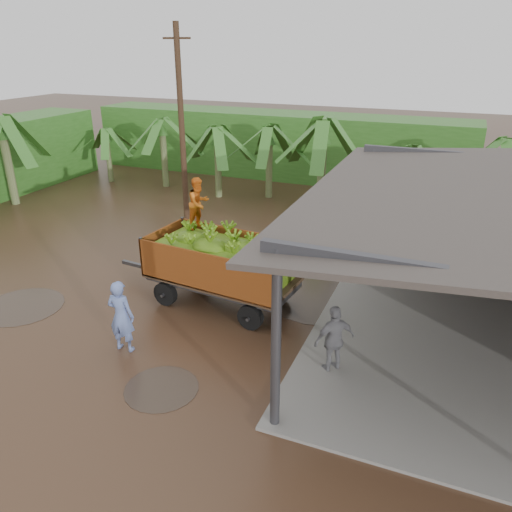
{
  "coord_description": "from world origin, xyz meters",
  "views": [
    {
      "loc": [
        8.03,
        -11.35,
        7.35
      ],
      "look_at": [
        2.89,
        1.15,
        1.49
      ],
      "focal_mm": 35.0,
      "sensor_mm": 36.0,
      "label": 1
    }
  ],
  "objects": [
    {
      "name": "ground",
      "position": [
        0.0,
        0.0,
        0.0
      ],
      "size": [
        100.0,
        100.0,
        0.0
      ],
      "primitive_type": "plane",
      "color": "black",
      "rests_on": "ground"
    },
    {
      "name": "man_blue",
      "position": [
        0.75,
        -2.56,
        0.98
      ],
      "size": [
        0.74,
        0.51,
        1.95
      ],
      "primitive_type": "imported",
      "rotation": [
        0.0,
        0.0,
        3.2
      ],
      "color": "#667CBB",
      "rests_on": "ground"
    },
    {
      "name": "hedge_north",
      "position": [
        -2.0,
        16.0,
        1.8
      ],
      "size": [
        22.0,
        3.0,
        3.6
      ],
      "primitive_type": "cube",
      "color": "#2D661E",
      "rests_on": "ground"
    },
    {
      "name": "banana_plants",
      "position": [
        -4.78,
        6.85,
        1.86
      ],
      "size": [
        25.28,
        21.04,
        4.27
      ],
      "color": "#2D661E",
      "rests_on": "ground"
    },
    {
      "name": "man_grey",
      "position": [
        5.94,
        -1.43,
        0.88
      ],
      "size": [
        1.04,
        1.03,
        1.77
      ],
      "primitive_type": "imported",
      "rotation": [
        0.0,
        0.0,
        3.91
      ],
      "color": "gray",
      "rests_on": "ground"
    },
    {
      "name": "banana_trailer",
      "position": [
        1.99,
        0.67,
        1.34
      ],
      "size": [
        6.2,
        2.58,
        3.63
      ],
      "rotation": [
        0.0,
        0.0,
        -0.1
      ],
      "color": "#A44F17",
      "rests_on": "ground"
    },
    {
      "name": "utility_pole",
      "position": [
        -2.7,
        6.76,
        4.07
      ],
      "size": [
        1.2,
        0.24,
        8.03
      ],
      "color": "#47301E",
      "rests_on": "ground"
    }
  ]
}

